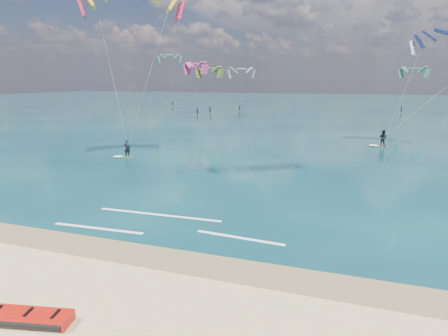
# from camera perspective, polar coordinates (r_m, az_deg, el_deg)

# --- Properties ---
(ground) EXTENTS (320.00, 320.00, 0.00)m
(ground) POSITION_cam_1_polar(r_m,az_deg,el_deg) (53.92, 7.44, 3.99)
(ground) COLOR tan
(ground) RESTS_ON ground
(wet_sand_strip) EXTENTS (320.00, 2.40, 0.01)m
(wet_sand_strip) POSITION_cam_1_polar(r_m,az_deg,el_deg) (20.34, -15.14, -11.21)
(wet_sand_strip) COLOR olive
(wet_sand_strip) RESTS_ON ground
(sea) EXTENTS (320.00, 200.00, 0.04)m
(sea) POSITION_cam_1_polar(r_m,az_deg,el_deg) (116.98, 14.02, 8.40)
(sea) COLOR #092832
(sea) RESTS_ON ground
(packed_kite_left) EXTENTS (3.66, 1.93, 0.45)m
(packed_kite_left) POSITION_cam_1_polar(r_m,az_deg,el_deg) (16.05, -26.59, -19.09)
(packed_kite_left) COLOR red
(packed_kite_left) RESTS_ON ground
(kitesurfer_main) EXTENTS (11.62, 8.61, 16.96)m
(kitesurfer_main) POSITION_cam_1_polar(r_m,az_deg,el_deg) (38.57, -13.44, 13.37)
(kitesurfer_main) COLOR gold
(kitesurfer_main) RESTS_ON sea
(kitesurfer_far) EXTENTS (13.58, 5.19, 14.70)m
(kitesurfer_far) POSITION_cam_1_polar(r_m,az_deg,el_deg) (50.32, 26.44, 11.24)
(kitesurfer_far) COLOR gold
(kitesurfer_far) RESTS_ON sea
(shoreline_foam) EXTENTS (12.89, 3.63, 0.01)m
(shoreline_foam) POSITION_cam_1_polar(r_m,az_deg,el_deg) (23.01, -9.04, -7.94)
(shoreline_foam) COLOR white
(shoreline_foam) RESTS_ON ground
(distant_kites) EXTENTS (82.23, 26.51, 14.31)m
(distant_kites) POSITION_cam_1_polar(r_m,az_deg,el_deg) (92.95, 6.63, 11.15)
(distant_kites) COLOR gray
(distant_kites) RESTS_ON ground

